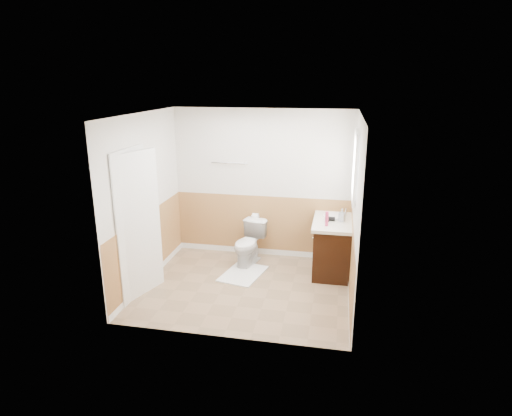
% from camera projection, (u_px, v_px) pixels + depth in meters
% --- Properties ---
extents(floor, '(3.00, 3.00, 0.00)m').
position_uv_depth(floor, '(246.00, 287.00, 6.34)').
color(floor, '#8C7051').
rests_on(floor, ground).
extents(ceiling, '(3.00, 3.00, 0.00)m').
position_uv_depth(ceiling, '(245.00, 114.00, 5.62)').
color(ceiling, white).
rests_on(ceiling, floor).
extents(wall_back, '(3.00, 0.00, 3.00)m').
position_uv_depth(wall_back, '(262.00, 184.00, 7.20)').
color(wall_back, silver).
rests_on(wall_back, floor).
extents(wall_front, '(3.00, 0.00, 3.00)m').
position_uv_depth(wall_front, '(220.00, 238.00, 4.76)').
color(wall_front, silver).
rests_on(wall_front, floor).
extents(wall_left, '(0.00, 3.00, 3.00)m').
position_uv_depth(wall_left, '(145.00, 200.00, 6.26)').
color(wall_left, silver).
rests_on(wall_left, floor).
extents(wall_right, '(0.00, 3.00, 3.00)m').
position_uv_depth(wall_right, '(356.00, 212.00, 5.70)').
color(wall_right, silver).
rests_on(wall_right, floor).
extents(wainscot_back, '(3.00, 0.00, 3.00)m').
position_uv_depth(wainscot_back, '(262.00, 227.00, 7.41)').
color(wainscot_back, tan).
rests_on(wainscot_back, floor).
extents(wainscot_front, '(3.00, 0.00, 3.00)m').
position_uv_depth(wainscot_front, '(222.00, 299.00, 4.99)').
color(wainscot_front, tan).
rests_on(wainscot_front, floor).
extents(wainscot_left, '(0.00, 2.60, 2.60)m').
position_uv_depth(wainscot_left, '(149.00, 248.00, 6.47)').
color(wainscot_left, tan).
rests_on(wainscot_left, floor).
extents(wainscot_right, '(0.00, 2.60, 2.60)m').
position_uv_depth(wainscot_right, '(351.00, 264.00, 5.92)').
color(wainscot_right, tan).
rests_on(wainscot_right, floor).
extents(toilet, '(0.54, 0.76, 0.70)m').
position_uv_depth(toilet, '(249.00, 244.00, 7.05)').
color(toilet, white).
rests_on(toilet, floor).
extents(bath_mat, '(0.71, 0.90, 0.02)m').
position_uv_depth(bath_mat, '(243.00, 274.00, 6.75)').
color(bath_mat, white).
rests_on(bath_mat, floor).
extents(vanity_cabinet, '(0.55, 1.10, 0.80)m').
position_uv_depth(vanity_cabinet, '(332.00, 246.00, 6.81)').
color(vanity_cabinet, black).
rests_on(vanity_cabinet, floor).
extents(vanity_knob_left, '(0.03, 0.03, 0.03)m').
position_uv_depth(vanity_knob_left, '(313.00, 238.00, 6.73)').
color(vanity_knob_left, silver).
rests_on(vanity_knob_left, vanity_cabinet).
extents(vanity_knob_right, '(0.03, 0.03, 0.03)m').
position_uv_depth(vanity_knob_right, '(314.00, 234.00, 6.92)').
color(vanity_knob_right, silver).
rests_on(vanity_knob_right, vanity_cabinet).
extents(countertop, '(0.60, 1.15, 0.05)m').
position_uv_depth(countertop, '(333.00, 221.00, 6.69)').
color(countertop, silver).
rests_on(countertop, vanity_cabinet).
extents(sink_basin, '(0.36, 0.36, 0.02)m').
position_uv_depth(sink_basin, '(334.00, 216.00, 6.82)').
color(sink_basin, white).
rests_on(sink_basin, countertop).
extents(faucet, '(0.02, 0.02, 0.14)m').
position_uv_depth(faucet, '(346.00, 213.00, 6.77)').
color(faucet, '#B5B5BC').
rests_on(faucet, countertop).
extents(lotion_bottle, '(0.05, 0.05, 0.22)m').
position_uv_depth(lotion_bottle, '(327.00, 219.00, 6.35)').
color(lotion_bottle, '#C73362').
rests_on(lotion_bottle, countertop).
extents(soap_dispenser, '(0.11, 0.12, 0.20)m').
position_uv_depth(soap_dispenser, '(342.00, 215.00, 6.56)').
color(soap_dispenser, '#98A2AC').
rests_on(soap_dispenser, countertop).
extents(hair_dryer_body, '(0.14, 0.07, 0.07)m').
position_uv_depth(hair_dryer_body, '(330.00, 219.00, 6.60)').
color(hair_dryer_body, black).
rests_on(hair_dryer_body, countertop).
extents(hair_dryer_handle, '(0.03, 0.03, 0.07)m').
position_uv_depth(hair_dryer_handle, '(328.00, 221.00, 6.57)').
color(hair_dryer_handle, black).
rests_on(hair_dryer_handle, countertop).
extents(mirror_panel, '(0.02, 0.35, 0.90)m').
position_uv_depth(mirror_panel, '(354.00, 173.00, 6.66)').
color(mirror_panel, silver).
rests_on(mirror_panel, wall_right).
extents(window_frame, '(0.04, 0.80, 1.00)m').
position_uv_depth(window_frame, '(355.00, 166.00, 6.12)').
color(window_frame, white).
rests_on(window_frame, wall_right).
extents(window_glass, '(0.01, 0.70, 0.90)m').
position_uv_depth(window_glass, '(356.00, 166.00, 6.11)').
color(window_glass, white).
rests_on(window_glass, wall_right).
extents(door, '(0.29, 0.78, 2.04)m').
position_uv_depth(door, '(139.00, 225.00, 5.88)').
color(door, white).
rests_on(door, wall_left).
extents(door_frame, '(0.02, 0.92, 2.10)m').
position_uv_depth(door_frame, '(134.00, 224.00, 5.89)').
color(door_frame, white).
rests_on(door_frame, wall_left).
extents(door_knob, '(0.06, 0.06, 0.06)m').
position_uv_depth(door_knob, '(153.00, 223.00, 6.20)').
color(door_knob, silver).
rests_on(door_knob, door).
extents(towel_bar, '(0.62, 0.02, 0.02)m').
position_uv_depth(towel_bar, '(229.00, 163.00, 7.15)').
color(towel_bar, silver).
rests_on(towel_bar, wall_back).
extents(tp_holder_bar, '(0.14, 0.02, 0.02)m').
position_uv_depth(tp_holder_bar, '(256.00, 216.00, 7.31)').
color(tp_holder_bar, silver).
rests_on(tp_holder_bar, wall_back).
extents(tp_roll, '(0.10, 0.11, 0.11)m').
position_uv_depth(tp_roll, '(256.00, 216.00, 7.31)').
color(tp_roll, white).
rests_on(tp_roll, tp_holder_bar).
extents(tp_sheet, '(0.10, 0.01, 0.16)m').
position_uv_depth(tp_sheet, '(256.00, 222.00, 7.34)').
color(tp_sheet, white).
rests_on(tp_sheet, tp_roll).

